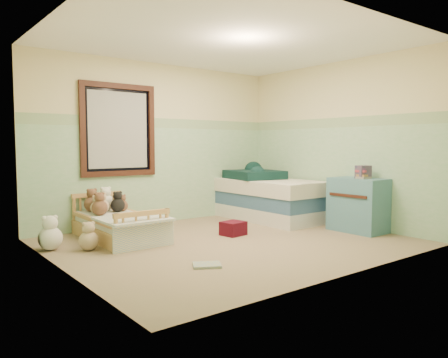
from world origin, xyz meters
TOP-DOWN VIEW (x-y plane):
  - floor at (0.00, 0.00)m, footprint 4.20×3.60m
  - ceiling at (0.00, 0.00)m, footprint 4.20×3.60m
  - wall_back at (0.00, 1.80)m, footprint 4.20×0.04m
  - wall_front at (0.00, -1.80)m, footprint 4.20×0.04m
  - wall_left at (-2.10, 0.00)m, footprint 0.04×3.60m
  - wall_right at (2.10, 0.00)m, footprint 0.04×3.60m
  - wainscot_mint at (0.00, 1.79)m, footprint 4.20×0.01m
  - border_strip at (0.00, 1.79)m, footprint 4.20×0.01m
  - window_frame at (-0.70, 1.76)m, footprint 1.16×0.06m
  - window_blinds at (-0.70, 1.77)m, footprint 0.92×0.01m
  - toddler_bed_frame at (-1.06, 1.05)m, footprint 0.73×1.46m
  - toddler_mattress at (-1.06, 1.05)m, footprint 0.67×1.39m
  - patchwork_quilt at (-1.06, 0.60)m, footprint 0.79×0.73m
  - plush_bed_brown at (-1.21, 1.55)m, footprint 0.22×0.22m
  - plush_bed_white at (-1.01, 1.55)m, footprint 0.23×0.23m
  - plush_bed_tan at (-1.16, 1.33)m, footprint 0.19×0.19m
  - plush_bed_dark at (-0.93, 1.33)m, footprint 0.19×0.19m
  - plush_floor_cream at (-1.95, 0.93)m, footprint 0.28×0.28m
  - plush_floor_tan at (-1.60, 0.65)m, footprint 0.23×0.23m
  - twin_bed_frame at (1.55, 0.93)m, footprint 0.93×1.86m
  - twin_boxspring at (1.55, 0.93)m, footprint 0.93×1.86m
  - twin_mattress at (1.55, 0.93)m, footprint 0.97×1.90m
  - teal_blanket at (1.50, 1.23)m, footprint 0.92×0.95m
  - dresser at (1.85, -0.59)m, footprint 0.48×0.76m
  - book_stack at (1.85, -0.66)m, footprint 0.21×0.18m
  - red_pillow at (0.28, 0.29)m, footprint 0.33×0.30m
  - floor_book at (-0.90, -0.74)m, footprint 0.35×0.33m
  - extra_plush_0 at (-0.94, 1.37)m, footprint 0.16×0.16m
  - extra_plush_1 at (-0.85, 1.36)m, footprint 0.16×0.16m
  - extra_plush_2 at (-1.24, 1.19)m, footprint 0.20×0.20m
  - extra_plush_3 at (-1.22, 1.34)m, footprint 0.17×0.17m

SIDE VIEW (x-z plane):
  - floor at x=0.00m, z-range -0.02..0.00m
  - floor_book at x=-0.90m, z-range 0.00..0.03m
  - red_pillow at x=0.28m, z-range 0.00..0.19m
  - toddler_bed_frame at x=-1.06m, z-range 0.00..0.19m
  - twin_bed_frame at x=1.55m, z-range 0.00..0.22m
  - plush_floor_tan at x=-1.60m, z-range 0.00..0.23m
  - plush_floor_cream at x=-1.95m, z-range 0.00..0.28m
  - toddler_mattress at x=-1.06m, z-range 0.19..0.31m
  - patchwork_quilt at x=-1.06m, z-range 0.31..0.34m
  - twin_boxspring at x=1.55m, z-range 0.22..0.44m
  - dresser at x=1.85m, z-range 0.00..0.76m
  - extra_plush_0 at x=-0.94m, z-range 0.31..0.46m
  - extra_plush_1 at x=-0.85m, z-range 0.31..0.47m
  - extra_plush_3 at x=-1.22m, z-range 0.31..0.48m
  - plush_bed_tan at x=-1.16m, z-range 0.31..0.50m
  - plush_bed_dark at x=-0.93m, z-range 0.31..0.50m
  - extra_plush_2 at x=-1.24m, z-range 0.31..0.51m
  - plush_bed_brown at x=-1.21m, z-range 0.31..0.53m
  - plush_bed_white at x=-1.01m, z-range 0.31..0.53m
  - twin_mattress at x=1.55m, z-range 0.44..0.66m
  - teal_blanket at x=1.50m, z-range 0.66..0.80m
  - wainscot_mint at x=0.00m, z-range 0.00..1.50m
  - book_stack at x=1.85m, z-range 0.76..0.94m
  - wall_back at x=0.00m, z-range 0.00..2.50m
  - wall_front at x=0.00m, z-range 0.00..2.50m
  - wall_left at x=-2.10m, z-range 0.00..2.50m
  - wall_right at x=2.10m, z-range 0.00..2.50m
  - window_blinds at x=-0.70m, z-range 0.89..2.01m
  - window_frame at x=-0.70m, z-range 0.77..2.13m
  - border_strip at x=0.00m, z-range 1.50..1.65m
  - ceiling at x=0.00m, z-range 2.50..2.52m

